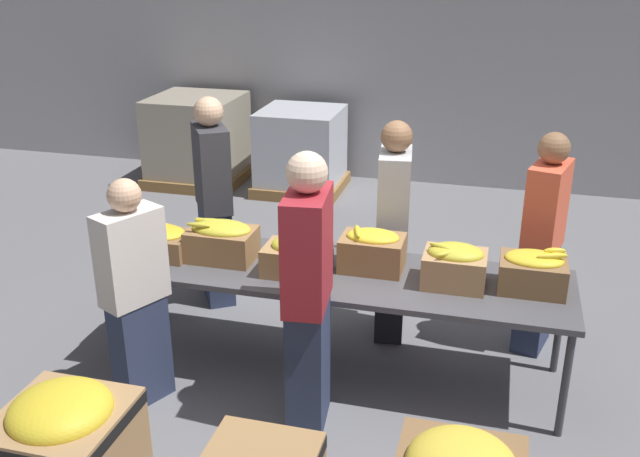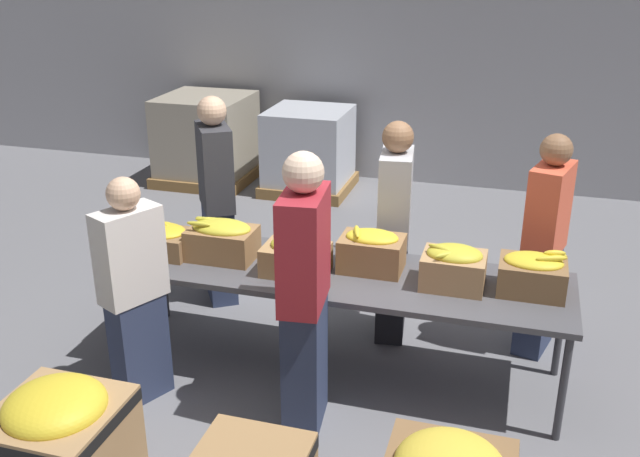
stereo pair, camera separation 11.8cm
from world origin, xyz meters
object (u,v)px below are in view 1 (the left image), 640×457
at_px(banana_box_1, 222,240).
at_px(pallet_stack_1, 301,151).
at_px(volunteer_4, 214,203).
at_px(donation_bin_0, 67,448).
at_px(banana_box_0, 158,240).
at_px(volunteer_2, 393,233).
at_px(banana_box_2, 297,256).
at_px(banana_box_5, 533,271).
at_px(volunteer_0, 542,245).
at_px(pallet_stack_0, 198,140).
at_px(sorting_table, 335,277).
at_px(banana_box_4, 455,265).
at_px(volunteer_3, 135,296).
at_px(volunteer_1, 308,297).
at_px(banana_box_3, 372,250).

height_order(banana_box_1, pallet_stack_1, banana_box_1).
xyz_separation_m(volunteer_4, donation_bin_0, (0.18, -2.49, -0.47)).
xyz_separation_m(banana_box_0, volunteer_2, (1.57, 0.66, -0.04)).
bearing_deg(volunteer_4, banana_box_2, 14.34).
bearing_deg(banana_box_5, banana_box_0, -177.58).
height_order(volunteer_0, pallet_stack_0, volunteer_0).
xyz_separation_m(banana_box_5, volunteer_4, (-2.50, 0.76, -0.04)).
xyz_separation_m(banana_box_2, volunteer_0, (1.60, 0.80, -0.08)).
height_order(sorting_table, pallet_stack_1, pallet_stack_1).
distance_m(banana_box_2, pallet_stack_1, 4.02).
xyz_separation_m(banana_box_1, banana_box_5, (2.10, 0.06, -0.01)).
bearing_deg(pallet_stack_0, banana_box_4, -47.27).
bearing_deg(pallet_stack_0, volunteer_4, -63.54).
distance_m(sorting_table, banana_box_0, 1.29).
bearing_deg(volunteer_2, donation_bin_0, -37.34).
height_order(banana_box_5, volunteer_3, volunteer_3).
xyz_separation_m(banana_box_2, banana_box_4, (1.03, 0.10, 0.01)).
distance_m(volunteer_3, pallet_stack_0, 4.70).
bearing_deg(sorting_table, donation_bin_0, -121.79).
bearing_deg(volunteer_3, volunteer_4, 28.82).
xyz_separation_m(sorting_table, pallet_stack_1, (-1.34, 3.74, -0.24)).
relative_size(volunteer_0, volunteer_1, 0.93).
bearing_deg(banana_box_5, pallet_stack_0, 136.94).
distance_m(sorting_table, banana_box_2, 0.31).
height_order(banana_box_4, pallet_stack_1, banana_box_4).
bearing_deg(sorting_table, banana_box_1, -179.48).
height_order(banana_box_4, banana_box_5, banana_box_4).
xyz_separation_m(volunteer_2, pallet_stack_1, (-1.62, 3.13, -0.35)).
distance_m(banana_box_1, donation_bin_0, 1.76).
height_order(banana_box_0, volunteer_3, volunteer_3).
bearing_deg(banana_box_5, banana_box_2, -174.23).
bearing_deg(pallet_stack_1, pallet_stack_0, 179.05).
distance_m(banana_box_0, banana_box_1, 0.47).
bearing_deg(banana_box_0, volunteer_0, 15.99).
relative_size(sorting_table, volunteer_0, 1.91).
height_order(volunteer_2, pallet_stack_0, volunteer_2).
xyz_separation_m(pallet_stack_0, pallet_stack_1, (1.36, -0.02, -0.04)).
relative_size(banana_box_5, volunteer_0, 0.26).
bearing_deg(volunteer_2, volunteer_3, -55.55).
relative_size(volunteer_4, pallet_stack_0, 1.52).
relative_size(volunteer_0, volunteer_4, 0.95).
relative_size(banana_box_3, volunteer_1, 0.24).
bearing_deg(banana_box_4, banana_box_0, -178.56).
relative_size(volunteer_1, pallet_stack_0, 1.55).
height_order(sorting_table, banana_box_5, banana_box_5).
bearing_deg(pallet_stack_1, banana_box_1, -82.13).
bearing_deg(banana_box_5, banana_box_4, -173.44).
height_order(sorting_table, volunteer_0, volunteer_0).
xyz_separation_m(volunteer_1, pallet_stack_1, (-1.32, 4.37, -0.39)).
relative_size(banana_box_0, banana_box_1, 0.99).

